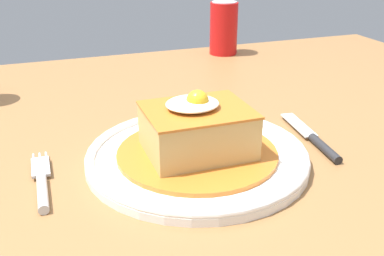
{
  "coord_description": "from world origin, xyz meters",
  "views": [
    {
      "loc": [
        -0.14,
        -0.65,
        1.03
      ],
      "look_at": [
        0.05,
        -0.13,
        0.79
      ],
      "focal_mm": 42.56,
      "sensor_mm": 36.0,
      "label": 1
    }
  ],
  "objects_px": {
    "knife": "(317,141)",
    "soda_can": "(224,28)",
    "main_plate": "(197,155)",
    "fork": "(42,184)"
  },
  "relations": [
    {
      "from": "knife",
      "to": "soda_can",
      "type": "relative_size",
      "value": 1.34
    },
    {
      "from": "main_plate",
      "to": "fork",
      "type": "height_order",
      "value": "main_plate"
    },
    {
      "from": "main_plate",
      "to": "knife",
      "type": "relative_size",
      "value": 1.75
    },
    {
      "from": "main_plate",
      "to": "knife",
      "type": "xyz_separation_m",
      "value": [
        0.18,
        -0.01,
        -0.0
      ]
    },
    {
      "from": "fork",
      "to": "knife",
      "type": "xyz_separation_m",
      "value": [
        0.37,
        -0.01,
        0.0
      ]
    },
    {
      "from": "knife",
      "to": "fork",
      "type": "bearing_deg",
      "value": 178.71
    },
    {
      "from": "main_plate",
      "to": "soda_can",
      "type": "bearing_deg",
      "value": 63.35
    },
    {
      "from": "fork",
      "to": "knife",
      "type": "bearing_deg",
      "value": -1.29
    },
    {
      "from": "main_plate",
      "to": "knife",
      "type": "bearing_deg",
      "value": -3.13
    },
    {
      "from": "fork",
      "to": "soda_can",
      "type": "height_order",
      "value": "soda_can"
    }
  ]
}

